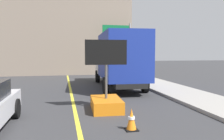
{
  "coord_description": "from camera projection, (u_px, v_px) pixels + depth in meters",
  "views": [
    {
      "loc": [
        -0.42,
        1.6,
        2.21
      ],
      "look_at": [
        0.9,
        7.7,
        1.74
      ],
      "focal_mm": 36.67,
      "sensor_mm": 36.0,
      "label": 1
    }
  ],
  "objects": [
    {
      "name": "arrow_board_trailer",
      "position": [
        106.0,
        98.0,
        8.81
      ],
      "size": [
        1.6,
        1.86,
        2.7
      ],
      "color": "orange",
      "rests_on": "ground"
    },
    {
      "name": "box_truck",
      "position": [
        119.0,
        59.0,
        14.36
      ],
      "size": [
        2.8,
        7.63,
        3.37
      ],
      "color": "black",
      "rests_on": "ground"
    },
    {
      "name": "highway_guide_sign",
      "position": [
        122.0,
        40.0,
        21.79
      ],
      "size": [
        2.79,
        0.19,
        5.0
      ],
      "color": "gray",
      "rests_on": "ground"
    },
    {
      "name": "far_building_block",
      "position": [
        66.0,
        38.0,
        26.81
      ],
      "size": [
        13.08,
        9.77,
        7.86
      ],
      "primitive_type": "cube",
      "color": "gray",
      "rests_on": "ground"
    },
    {
      "name": "traffic_cone_mid_lane",
      "position": [
        131.0,
        120.0,
        6.52
      ],
      "size": [
        0.36,
        0.36,
        0.62
      ],
      "color": "black",
      "rests_on": "ground"
    }
  ]
}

